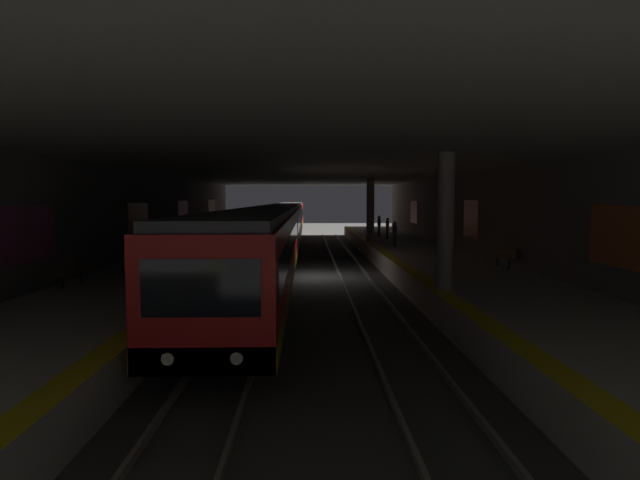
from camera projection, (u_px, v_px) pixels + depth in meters
The scene contains 22 objects.
ground_plane at pixel (311, 277), 26.60m from camera, with size 120.00×120.00×0.00m, color #42423F.
track_left at pixel (353, 275), 26.65m from camera, with size 60.00×1.53×0.16m.
track_right at pixel (269, 276), 26.54m from camera, with size 60.00×1.53×0.16m.
platform_left at pixel (436, 267), 26.72m from camera, with size 60.00×5.30×1.06m.
platform_right at pixel (186, 268), 26.39m from camera, with size 60.00×5.30×1.06m.
wall_left at pixel (491, 223), 26.62m from camera, with size 60.00×0.56×5.60m.
wall_right at pixel (128, 224), 26.20m from camera, with size 60.00×0.56×5.60m.
ceiling_slab at pixel (311, 166), 26.13m from camera, with size 60.00×19.40×0.40m.
pillar_near at pixel (446, 222), 16.71m from camera, with size 0.56×0.56×4.55m.
pillar_far at pixel (370, 210), 36.73m from camera, with size 0.56×0.56×4.55m.
metro_train at pixel (282, 226), 39.43m from camera, with size 60.04×2.83×3.49m.
bench_left_near at pixel (505, 256), 22.47m from camera, with size 1.70×0.47×0.86m.
bench_left_mid at pixel (438, 237), 33.98m from camera, with size 1.70×0.47×0.86m.
bench_right_near at pixel (69, 271), 17.75m from camera, with size 1.70×0.47×0.86m.
bench_right_mid at pixel (147, 247), 26.32m from camera, with size 1.70×0.47×0.86m.
bench_right_far at pixel (204, 230), 40.73m from camera, with size 1.70×0.47×0.86m.
person_waiting_near at pixel (387, 227), 39.08m from camera, with size 0.60×0.22×1.61m.
person_walking_mid at pixel (188, 239), 27.50m from camera, with size 0.60×0.23×1.65m.
person_standing_far at pixel (395, 233), 32.44m from camera, with size 0.60×0.22×1.61m.
person_boarding at pixel (379, 225), 40.98m from camera, with size 0.60×0.23×1.70m.
backpack_on_floor at pixel (175, 248), 29.45m from camera, with size 0.30×0.20×0.40m.
trash_bin at pixel (127, 261), 21.32m from camera, with size 0.44×0.44×0.85m.
Camera 1 is at (-26.36, 0.20, 4.07)m, focal length 28.53 mm.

